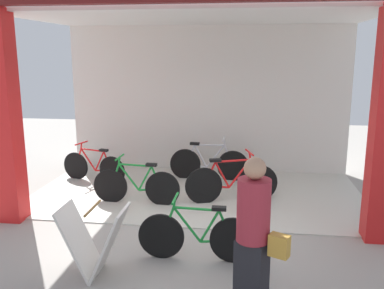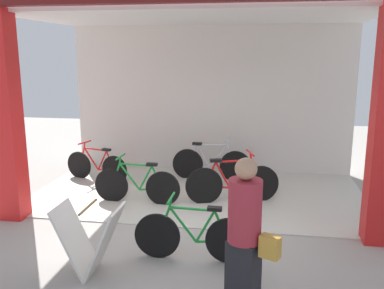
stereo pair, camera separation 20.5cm
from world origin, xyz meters
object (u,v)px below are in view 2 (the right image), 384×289
object	(u,v)px
bicycle_inside_2	(232,183)
bicycle_inside_3	(211,163)
bicycle_inside_1	(137,185)
pedestrian_1	(245,236)
bicycle_inside_0	(97,166)
bicycle_parked_0	(193,236)
sandwich_board_sign	(90,240)

from	to	relation	value
bicycle_inside_2	bicycle_inside_3	distance (m)	1.42
bicycle_inside_1	pedestrian_1	bearing A→B (deg)	-55.76
bicycle_inside_0	bicycle_inside_1	bearing A→B (deg)	-43.65
bicycle_inside_0	pedestrian_1	bearing A→B (deg)	-51.87
bicycle_inside_0	bicycle_parked_0	xyz separation A→B (m)	(2.57, -3.11, 0.01)
bicycle_inside_3	bicycle_parked_0	bearing A→B (deg)	-86.97
bicycle_parked_0	pedestrian_1	bearing A→B (deg)	-56.38
bicycle_parked_0	bicycle_inside_0	bearing A→B (deg)	129.55
bicycle_inside_3	bicycle_inside_0	bearing A→B (deg)	-169.25
sandwich_board_sign	bicycle_parked_0	bearing A→B (deg)	24.69
bicycle_inside_0	bicycle_inside_2	size ratio (longest dim) A/B	0.89
bicycle_inside_2	sandwich_board_sign	world-z (taller)	bicycle_inside_2
bicycle_inside_2	bicycle_inside_0	bearing A→B (deg)	163.54
sandwich_board_sign	bicycle_inside_3	bearing A→B (deg)	76.39
bicycle_inside_0	pedestrian_1	xyz separation A→B (m)	(3.26, -4.16, 0.53)
bicycle_inside_0	pedestrian_1	distance (m)	5.31
bicycle_inside_1	bicycle_inside_3	xyz separation A→B (m)	(1.14, 1.63, 0.02)
bicycle_inside_0	sandwich_board_sign	world-z (taller)	sandwich_board_sign
bicycle_inside_0	bicycle_parked_0	size ratio (longest dim) A/B	0.94
bicycle_inside_0	bicycle_parked_0	world-z (taller)	bicycle_parked_0
bicycle_parked_0	sandwich_board_sign	bearing A→B (deg)	-155.31
bicycle_inside_1	bicycle_inside_3	distance (m)	1.99
bicycle_inside_2	sandwich_board_sign	bearing A→B (deg)	-118.80
bicycle_inside_1	bicycle_inside_2	distance (m)	1.71
bicycle_inside_0	bicycle_inside_3	bearing A→B (deg)	10.75
bicycle_inside_2	bicycle_parked_0	bearing A→B (deg)	-98.90
sandwich_board_sign	bicycle_inside_0	bearing A→B (deg)	110.77
bicycle_inside_2	pedestrian_1	size ratio (longest dim) A/B	0.99
bicycle_inside_1	bicycle_inside_2	bearing A→B (deg)	10.77
bicycle_inside_3	sandwich_board_sign	size ratio (longest dim) A/B	1.89
bicycle_inside_3	pedestrian_1	bearing A→B (deg)	-79.12
bicycle_inside_1	bicycle_parked_0	bearing A→B (deg)	-55.43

